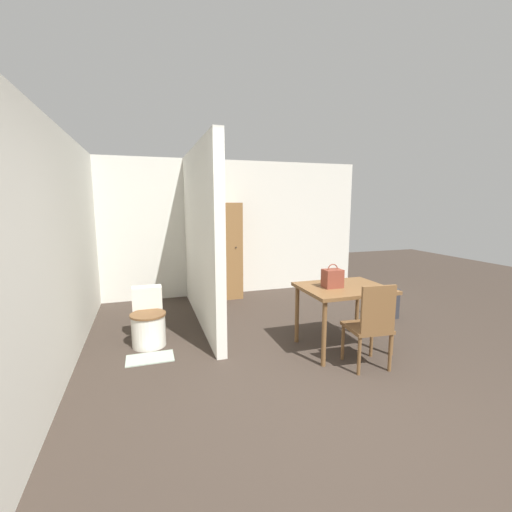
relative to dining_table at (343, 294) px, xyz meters
name	(u,v)px	position (x,y,z in m)	size (l,w,h in m)	color
ground_plane	(340,419)	(-0.76, -1.19, -0.67)	(16.00, 16.00, 0.00)	#382D26
wall_back	(224,228)	(-0.76, 2.94, 0.58)	(5.42, 0.12, 2.50)	silver
wall_left	(66,246)	(-3.02, 0.85, 0.58)	(0.12, 5.07, 2.50)	silver
partition_wall	(200,236)	(-1.43, 1.51, 0.58)	(0.12, 2.74, 2.50)	silver
dining_table	(343,294)	(0.00, 0.00, 0.00)	(0.99, 0.80, 0.76)	brown
wooden_chair	(371,324)	(0.00, -0.54, -0.18)	(0.45, 0.45, 0.92)	brown
toilet	(148,322)	(-2.20, 0.85, -0.39)	(0.42, 0.57, 0.68)	silver
handbag	(332,278)	(-0.15, 0.01, 0.20)	(0.22, 0.16, 0.28)	brown
wooden_cabinet	(224,251)	(-0.83, 2.63, 0.19)	(0.58, 0.48, 1.73)	brown
bath_mat	(150,358)	(-2.20, 0.41, -0.66)	(0.52, 0.30, 0.01)	#99A899
space_heater	(388,303)	(1.26, 0.74, -0.44)	(0.25, 0.21, 0.45)	#2D2D33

